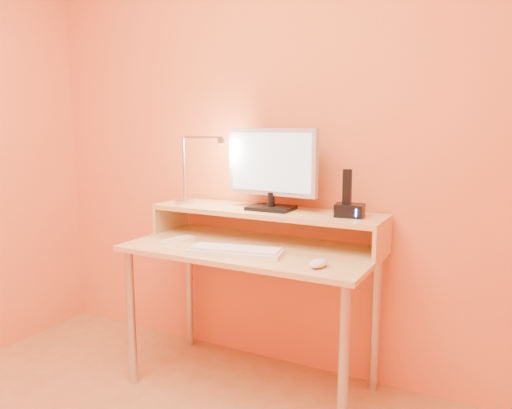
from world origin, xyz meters
The scene contains 25 objects.
wall_back centered at (0.00, 1.50, 1.25)m, with size 3.00×0.04×2.50m, color #F07C46.
desk_leg_fl centered at (-0.55, 0.93, 0.35)m, with size 0.04×0.04×0.69m, color #B8B8C1.
desk_leg_fr centered at (0.55, 0.93, 0.35)m, with size 0.04×0.04×0.69m, color #B8B8C1.
desk_leg_bl centered at (-0.55, 1.43, 0.35)m, with size 0.04×0.04×0.69m, color #B8B8C1.
desk_leg_br centered at (0.55, 1.43, 0.35)m, with size 0.04×0.04×0.69m, color #B8B8C1.
desk_lower centered at (0.00, 1.18, 0.71)m, with size 1.20×0.60×0.03m, color #E0BD69.
shelf_riser_left centered at (-0.59, 1.33, 0.79)m, with size 0.02×0.30×0.14m, color #E0BD69.
shelf_riser_right centered at (0.59, 1.33, 0.79)m, with size 0.02×0.30×0.14m, color #E0BD69.
desk_shelf centered at (0.00, 1.33, 0.87)m, with size 1.20×0.30×0.03m, color #E0BD69.
monitor_foot centered at (0.03, 1.33, 0.89)m, with size 0.22×0.16×0.02m, color black.
monitor_neck centered at (0.03, 1.33, 0.93)m, with size 0.04×0.04×0.07m, color black.
monitor_panel centered at (0.03, 1.34, 1.12)m, with size 0.48×0.04×0.33m, color #B3B3BC.
monitor_back centered at (0.03, 1.36, 1.12)m, with size 0.44×0.01×0.28m, color black.
monitor_screen centered at (0.03, 1.32, 1.12)m, with size 0.44×0.00×0.29m, color #A6CCE6.
lamp_base centered at (-0.47, 1.30, 0.89)m, with size 0.10×0.10×0.03m, color #B8B8C1.
lamp_post centered at (-0.47, 1.30, 1.07)m, with size 0.01×0.01×0.33m, color #B8B8C1.
lamp_arm centered at (-0.35, 1.30, 1.24)m, with size 0.01×0.01×0.24m, color #B8B8C1.
lamp_head centered at (-0.23, 1.30, 1.22)m, with size 0.04×0.04×0.03m, color #B8B8C1.
lamp_bulb centered at (-0.23, 1.30, 1.20)m, with size 0.03×0.03×0.00m, color #FFEAC6.
phone_dock centered at (0.43, 1.33, 0.91)m, with size 0.13×0.10×0.06m, color black.
phone_handset centered at (0.42, 1.33, 1.02)m, with size 0.04×0.03×0.16m, color black.
phone_led centered at (0.48, 1.28, 0.91)m, with size 0.01×0.00×0.04m, color #397DFF.
keyboard centered at (0.00, 1.02, 0.73)m, with size 0.42×0.14×0.02m, color white.
mouse centered at (0.41, 1.00, 0.74)m, with size 0.06×0.11×0.04m, color white.
remote_control centered at (-0.37, 1.09, 0.73)m, with size 0.05×0.18×0.02m, color white.
Camera 1 is at (1.11, -0.88, 1.31)m, focal length 35.05 mm.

